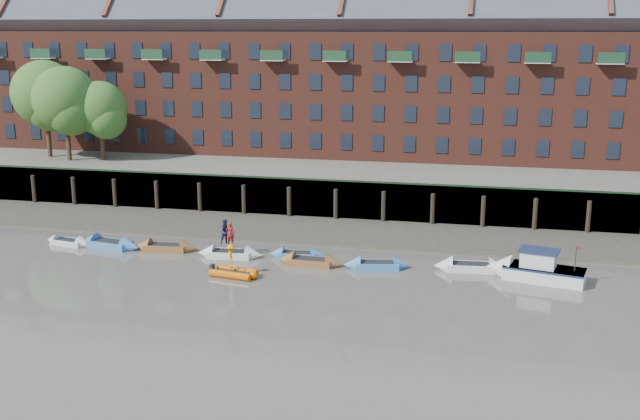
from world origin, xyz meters
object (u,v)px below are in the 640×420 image
(rowboat_4, at_px, (297,255))
(person_rower_a, at_px, (230,234))
(motor_launch, at_px, (528,269))
(person_rib_crew, at_px, (231,256))
(rowboat_0, at_px, (69,242))
(rowboat_7, at_px, (471,267))
(rowboat_2, at_px, (166,247))
(person_rower_b, at_px, (226,232))
(rowboat_3, at_px, (230,254))
(rowboat_5, at_px, (310,262))
(rib_tender, at_px, (235,273))
(rowboat_6, at_px, (377,265))
(rowboat_1, at_px, (110,244))

(rowboat_4, height_order, person_rower_a, person_rower_a)
(motor_launch, height_order, person_rib_crew, person_rib_crew)
(rowboat_0, bearing_deg, rowboat_7, 9.90)
(rowboat_2, relative_size, person_rower_a, 2.91)
(person_rower_a, relative_size, person_rower_b, 0.93)
(rowboat_3, relative_size, person_rower_b, 2.66)
(rowboat_4, distance_m, person_rower_b, 5.24)
(rowboat_4, distance_m, rowboat_5, 1.90)
(person_rower_a, xyz_separation_m, person_rib_crew, (1.37, -3.78, -0.40))
(rowboat_7, xyz_separation_m, person_rower_b, (-16.80, -0.44, 1.53))
(person_rib_crew, bearing_deg, person_rower_a, -0.07)
(rowboat_2, bearing_deg, rowboat_4, -3.13)
(rowboat_7, height_order, rib_tender, rowboat_7)
(motor_launch, distance_m, person_rower_b, 20.41)
(rowboat_2, xyz_separation_m, rowboat_7, (21.50, 0.09, 0.01))
(rowboat_0, xyz_separation_m, rowboat_6, (23.03, -0.61, 0.03))
(rowboat_3, bearing_deg, rowboat_5, -9.26)
(rowboat_0, bearing_deg, rowboat_1, 9.80)
(rowboat_2, xyz_separation_m, rowboat_3, (5.02, -0.52, -0.00))
(rowboat_0, height_order, rowboat_4, rowboat_4)
(rowboat_0, relative_size, motor_launch, 0.63)
(rowboat_0, height_order, rowboat_1, rowboat_1)
(rowboat_5, height_order, rowboat_7, rowboat_7)
(rowboat_7, bearing_deg, rowboat_1, 175.60)
(rowboat_5, relative_size, person_rower_b, 2.62)
(rowboat_1, relative_size, rowboat_2, 1.08)
(rib_tender, bearing_deg, rowboat_7, 26.89)
(rowboat_6, bearing_deg, rowboat_5, 172.44)
(rowboat_5, distance_m, person_rower_b, 6.43)
(rowboat_3, xyz_separation_m, person_rower_b, (-0.32, 0.17, 1.54))
(rowboat_1, bearing_deg, rowboat_3, 8.24)
(rowboat_1, xyz_separation_m, rowboat_2, (4.31, 0.14, -0.02))
(rowboat_0, relative_size, rowboat_6, 0.88)
(person_rower_b, xyz_separation_m, person_rib_crew, (1.75, -3.97, -0.47))
(rowboat_6, relative_size, person_rower_a, 2.84)
(person_rower_a, bearing_deg, person_rib_crew, 104.16)
(rowboat_2, bearing_deg, rowboat_6, -8.26)
(rowboat_4, xyz_separation_m, rowboat_5, (1.26, -1.42, 0.03))
(rowboat_0, height_order, motor_launch, motor_launch)
(rowboat_2, xyz_separation_m, rowboat_5, (10.91, -1.04, -0.00))
(rowboat_7, bearing_deg, rowboat_2, 175.34)
(rowboat_0, distance_m, rowboat_4, 17.29)
(rowboat_5, bearing_deg, rowboat_4, 133.84)
(rowboat_7, distance_m, person_rower_a, 16.49)
(person_rower_b, bearing_deg, rowboat_5, -44.42)
(rowboat_3, xyz_separation_m, rowboat_7, (16.48, 0.61, 0.01))
(rib_tender, bearing_deg, rowboat_3, 123.77)
(rowboat_0, relative_size, person_rower_a, 2.50)
(rowboat_2, distance_m, rowboat_7, 21.50)
(rowboat_4, bearing_deg, rowboat_1, 177.98)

